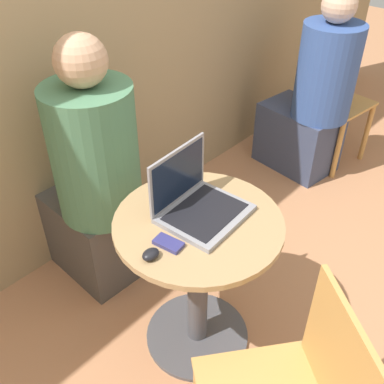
% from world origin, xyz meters
% --- Properties ---
extents(ground_plane, '(12.00, 12.00, 0.00)m').
position_xyz_m(ground_plane, '(0.00, 0.00, 0.00)').
color(ground_plane, tan).
extents(back_wall, '(7.00, 0.05, 2.60)m').
position_xyz_m(back_wall, '(0.00, 0.96, 1.30)').
color(back_wall, tan).
rests_on(back_wall, ground_plane).
extents(round_table, '(0.65, 0.65, 0.71)m').
position_xyz_m(round_table, '(0.00, 0.00, 0.46)').
color(round_table, '#4C4C51').
rests_on(round_table, ground_plane).
extents(laptop, '(0.33, 0.29, 0.25)m').
position_xyz_m(laptop, '(0.03, 0.04, 0.76)').
color(laptop, gray).
rests_on(laptop, round_table).
extents(cell_phone, '(0.07, 0.11, 0.02)m').
position_xyz_m(cell_phone, '(-0.17, -0.01, 0.72)').
color(cell_phone, navy).
rests_on(cell_phone, round_table).
extents(computer_mouse, '(0.06, 0.05, 0.03)m').
position_xyz_m(computer_mouse, '(-0.25, -0.01, 0.73)').
color(computer_mouse, black).
rests_on(computer_mouse, round_table).
extents(person_seated, '(0.39, 0.61, 1.29)m').
position_xyz_m(person_seated, '(-0.01, 0.67, 0.53)').
color(person_seated, '#4C4742').
rests_on(person_seated, ground_plane).
extents(chair_background, '(0.44, 0.44, 0.83)m').
position_xyz_m(chair_background, '(1.81, 0.39, 0.44)').
color(chair_background, tan).
rests_on(chair_background, ground_plane).
extents(person_background, '(0.41, 0.59, 1.23)m').
position_xyz_m(person_background, '(1.56, 0.39, 0.51)').
color(person_background, '#3D4766').
rests_on(person_background, ground_plane).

